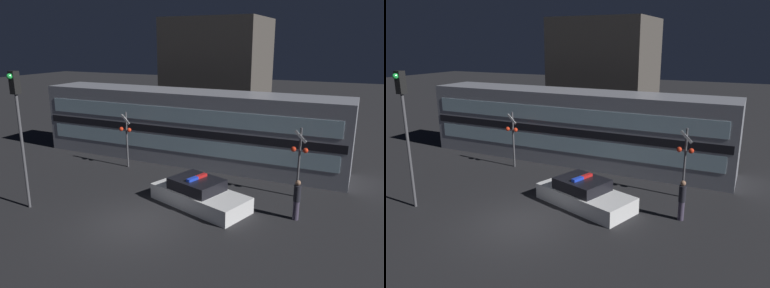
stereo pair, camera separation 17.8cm
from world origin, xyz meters
The scene contains 8 objects.
ground_plane centered at (0.00, 0.00, 0.00)m, with size 120.00×120.00×0.00m, color black.
train centered at (-1.82, 8.23, 2.07)m, with size 18.28×2.95×4.15m.
police_car centered at (1.53, 2.63, 0.48)m, with size 4.71×3.16×1.29m.
pedestrian centered at (5.58, 3.00, 0.85)m, with size 0.28×0.28×1.66m.
crossing_signal_near centered at (5.21, 5.29, 1.95)m, with size 0.76×0.29×3.23m.
crossing_signal_far centered at (-4.24, 5.58, 1.89)m, with size 0.76×0.29×3.14m.
traffic_light_corner centered at (-4.97, -0.69, 4.09)m, with size 0.30×0.46×5.77m.
building_left centered at (-3.56, 17.64, 4.34)m, with size 7.50×6.40×8.68m.
Camera 1 is at (7.63, -11.12, 6.85)m, focal length 35.00 mm.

